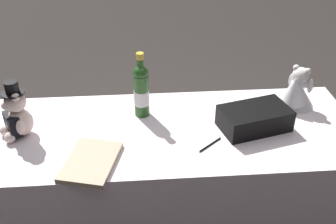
% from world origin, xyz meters
% --- Properties ---
extents(reception_table, '(1.86, 0.70, 0.72)m').
position_xyz_m(reception_table, '(0.00, 0.00, 0.36)').
color(reception_table, white).
rests_on(reception_table, ground_plane).
extents(teddy_bear_groom, '(0.16, 0.16, 0.28)m').
position_xyz_m(teddy_bear_groom, '(0.70, -0.01, 0.83)').
color(teddy_bear_groom, beige).
rests_on(teddy_bear_groom, reception_table).
extents(teddy_bear_bride, '(0.23, 0.24, 0.23)m').
position_xyz_m(teddy_bear_bride, '(-0.68, -0.16, 0.81)').
color(teddy_bear_bride, white).
rests_on(teddy_bear_bride, reception_table).
extents(champagne_bottle, '(0.08, 0.08, 0.34)m').
position_xyz_m(champagne_bottle, '(0.12, -0.15, 0.86)').
color(champagne_bottle, '#26551F').
rests_on(champagne_bottle, reception_table).
extents(signing_pen, '(0.12, 0.10, 0.01)m').
position_xyz_m(signing_pen, '(-0.18, 0.14, 0.72)').
color(signing_pen, black).
rests_on(signing_pen, reception_table).
extents(gift_case_black, '(0.36, 0.27, 0.11)m').
position_xyz_m(gift_case_black, '(-0.42, 0.02, 0.77)').
color(gift_case_black, black).
rests_on(gift_case_black, reception_table).
extents(guestbook, '(0.27, 0.33, 0.02)m').
position_xyz_m(guestbook, '(0.35, 0.23, 0.73)').
color(guestbook, tan).
rests_on(guestbook, reception_table).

